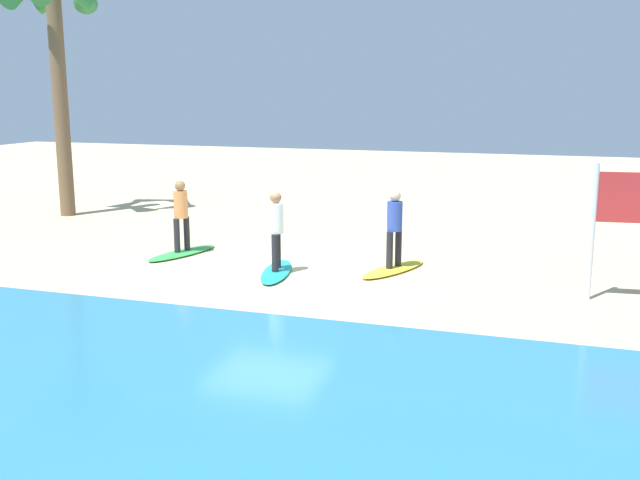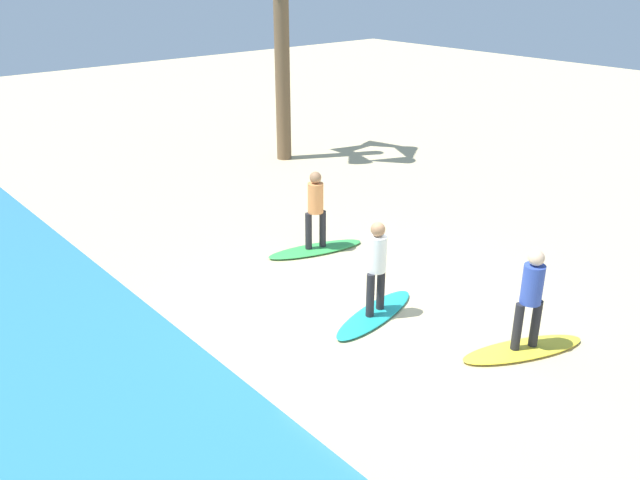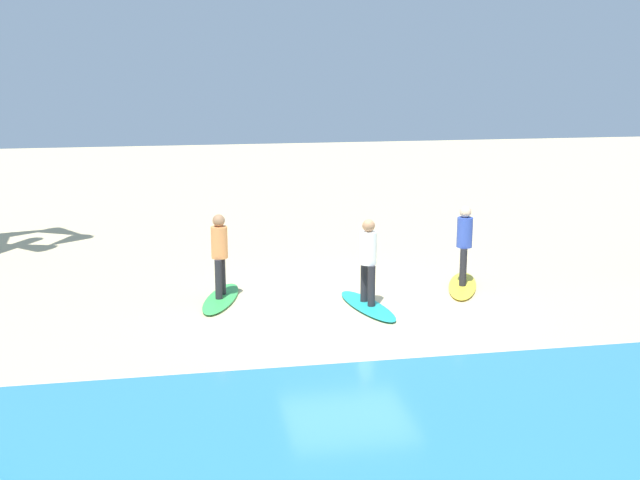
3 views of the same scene
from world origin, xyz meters
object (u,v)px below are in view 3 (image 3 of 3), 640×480
at_px(surfer_teal, 368,255).
at_px(surfer_green, 220,249).
at_px(surfer_yellow, 464,239).
at_px(surfboard_teal, 367,306).
at_px(surfboard_yellow, 462,286).
at_px(surfboard_green, 221,298).

xyz_separation_m(surfer_teal, surfer_green, (2.72, -0.99, 0.00)).
relative_size(surfer_yellow, surfer_teal, 1.00).
bearing_deg(surfboard_teal, surfer_green, -121.84).
relative_size(surfboard_yellow, surfer_green, 1.28).
relative_size(surfer_yellow, surfboard_teal, 0.78).
bearing_deg(surfboard_green, surfer_teal, 86.00).
bearing_deg(surfboard_green, surfer_yellow, 105.79).
height_order(surfboard_yellow, surfer_teal, surfer_teal).
bearing_deg(surfer_green, surfboard_yellow, 179.87).
relative_size(surfboard_green, surfer_green, 1.28).
xyz_separation_m(surfer_yellow, surfer_teal, (2.27, 0.98, 0.00)).
bearing_deg(surfboard_yellow, surfer_yellow, 112.26).
bearing_deg(surfboard_green, surfboard_yellow, 105.79).
distance_m(surfboard_yellow, surfer_green, 5.10).
xyz_separation_m(surfer_yellow, surfboard_green, (5.00, -0.01, -0.99)).
height_order(surfer_teal, surfboard_green, surfer_teal).
distance_m(surfer_yellow, surfboard_green, 5.10).
distance_m(surfer_yellow, surfer_green, 5.00).
bearing_deg(surfer_yellow, surfboard_yellow, 0.00).
xyz_separation_m(surfboard_teal, surfer_green, (2.72, -0.99, 0.99)).
xyz_separation_m(surfboard_yellow, surfer_yellow, (-0.00, 0.00, 0.99)).
bearing_deg(surfer_yellow, surfer_teal, 23.23).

